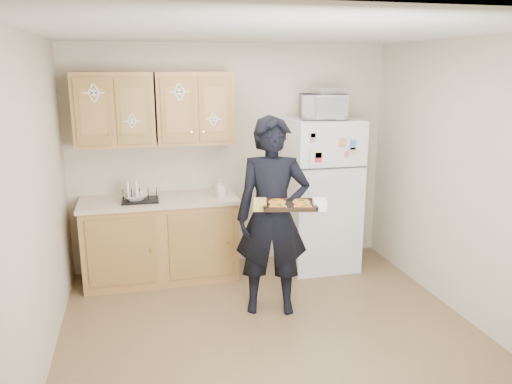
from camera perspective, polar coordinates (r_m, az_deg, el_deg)
The scene contains 23 objects.
floor at distance 4.46m, azimuth 2.03°, elevation -16.19°, with size 3.60×3.60×0.00m, color brown.
ceiling at distance 3.86m, azimuth 2.36°, elevation 17.81°, with size 3.60×3.60×0.00m, color silver.
wall_back at distance 5.69m, azimuth -2.78°, elevation 3.99°, with size 3.60×0.04×2.50m, color #C1B69D.
wall_front at distance 2.40m, azimuth 14.24°, elevation -11.07°, with size 3.60×0.04×2.50m, color #C1B69D.
wall_left at distance 3.91m, azimuth -24.16°, elevation -2.01°, with size 0.04×3.60×2.50m, color #C1B69D.
wall_right at distance 4.78m, azimuth 23.41°, elevation 0.87°, with size 0.04×3.60×2.50m, color #C1B69D.
refrigerator at distance 5.69m, azimuth 7.43°, elevation -0.25°, with size 0.75×0.70×1.70m, color silver.
base_cabinet at distance 5.50m, azimuth -10.80°, elevation -5.48°, with size 1.60×0.60×0.86m, color #9A6635.
countertop at distance 5.36m, azimuth -11.02°, elevation -0.94°, with size 1.64×0.64×0.04m, color #BDA791.
upper_cab_left at distance 5.34m, azimuth -15.93°, elevation 9.02°, with size 0.80×0.33×0.75m, color #9A6635.
upper_cab_right at distance 5.37m, azimuth -7.04°, elevation 9.48°, with size 0.80×0.33×0.75m, color #9A6635.
cereal_box at distance 6.29m, azimuth 10.84°, elevation -5.53°, with size 0.20×0.07×0.32m, color #DFCA4F.
person at distance 4.56m, azimuth 1.89°, elevation -2.88°, with size 0.67×0.44×1.84m, color black.
baking_tray at distance 4.26m, azimuth 3.87°, elevation -1.56°, with size 0.45×0.33×0.04m, color black.
pizza_front_left at distance 4.17m, azimuth 2.51°, elevation -1.62°, with size 0.15×0.15×0.02m, color #FF9F20.
pizza_front_right at distance 4.19m, azimuth 5.38°, elevation -1.61°, with size 0.15×0.15×0.02m, color #FF9F20.
pizza_back_left at distance 4.32m, azimuth 2.42°, elevation -1.08°, with size 0.15×0.15×0.02m, color #FF9F20.
pizza_back_right at distance 4.33m, azimuth 5.19°, elevation -1.08°, with size 0.15×0.15×0.02m, color #FF9F20.
microwave at distance 5.47m, azimuth 7.67°, elevation 9.63°, with size 0.48×0.33×0.27m, color silver.
foil_pan at distance 5.51m, azimuth 8.35°, elevation 11.39°, with size 0.32×0.22×0.07m, color silver.
dish_rack at distance 5.27m, azimuth -13.12°, elevation -0.25°, with size 0.37×0.28×0.15m, color black.
bowl at distance 5.28m, azimuth -13.64°, elevation -0.56°, with size 0.24×0.24×0.06m, color silver.
soap_bottle at distance 5.34m, azimuth -4.14°, elevation 0.47°, with size 0.08×0.09×0.18m, color silver.
Camera 1 is at (-1.06, -3.70, 2.25)m, focal length 35.00 mm.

